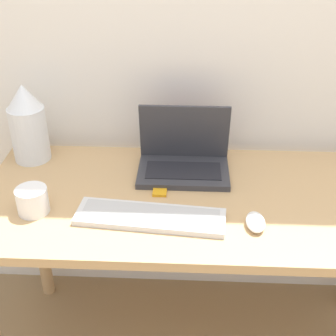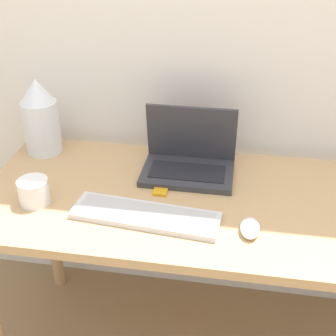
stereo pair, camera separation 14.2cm
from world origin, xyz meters
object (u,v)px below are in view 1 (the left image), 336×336
(vase, at_px, (28,124))
(mp3_player, at_px, (160,191))
(keyboard, at_px, (150,217))
(mouse, at_px, (255,222))
(laptop, at_px, (184,158))
(mug, at_px, (32,200))

(vase, xyz_separation_m, mp3_player, (0.47, -0.19, -0.13))
(mp3_player, bearing_deg, keyboard, -97.35)
(mouse, relative_size, vase, 0.34)
(keyboard, bearing_deg, mouse, -3.08)
(laptop, relative_size, mug, 3.24)
(keyboard, xyz_separation_m, mouse, (0.30, -0.02, 0.00))
(mouse, bearing_deg, mp3_player, 150.06)
(keyboard, relative_size, vase, 1.60)
(keyboard, bearing_deg, mp3_player, 82.65)
(vase, bearing_deg, mug, -73.00)
(mug, bearing_deg, vase, 107.00)
(laptop, xyz_separation_m, keyboard, (-0.09, -0.29, -0.04))
(laptop, xyz_separation_m, mp3_player, (-0.07, -0.14, -0.04))
(laptop, xyz_separation_m, mouse, (0.21, -0.30, -0.03))
(laptop, height_order, mug, laptop)
(laptop, height_order, keyboard, laptop)
(laptop, relative_size, mouse, 3.18)
(laptop, bearing_deg, mug, -149.31)
(keyboard, height_order, mug, mug)
(laptop, height_order, mouse, laptop)
(mouse, distance_m, mug, 0.65)
(keyboard, height_order, mp3_player, keyboard)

